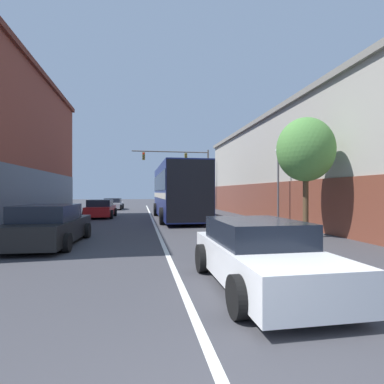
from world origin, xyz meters
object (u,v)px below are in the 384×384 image
at_px(parked_car_left_near, 101,209).
at_px(street_lamp, 278,181).
at_px(street_tree_near, 306,150).
at_px(parked_car_left_far, 113,204).
at_px(bus, 178,190).
at_px(hatchback_foreground, 259,255).
at_px(parked_car_left_mid, 49,226).
at_px(traffic_signal_gantry, 186,166).

height_order(parked_car_left_near, street_lamp, street_lamp).
xyz_separation_m(street_lamp, street_tree_near, (-0.75, -4.06, 1.13)).
bearing_deg(parked_car_left_near, parked_car_left_far, 1.52).
bearing_deg(bus, hatchback_foreground, 178.79).
distance_m(parked_car_left_near, parked_car_left_far, 10.54).
bearing_deg(parked_car_left_mid, hatchback_foreground, -133.47).
bearing_deg(parked_car_left_far, traffic_signal_gantry, -98.67).
relative_size(bus, street_tree_near, 2.14).
height_order(hatchback_foreground, street_tree_near, street_tree_near).
height_order(bus, street_tree_near, street_tree_near).
xyz_separation_m(bus, parked_car_left_far, (-5.48, 12.80, -1.46)).
bearing_deg(traffic_signal_gantry, street_lamp, -80.79).
bearing_deg(traffic_signal_gantry, street_tree_near, -84.66).
bearing_deg(traffic_signal_gantry, parked_car_left_near, -130.26).
xyz_separation_m(bus, street_lamp, (4.97, -5.09, 0.45)).
bearing_deg(parked_car_left_far, hatchback_foreground, -167.68).
xyz_separation_m(hatchback_foreground, street_lamp, (5.17, 9.85, 1.86)).
height_order(bus, parked_car_left_far, bus).
distance_m(bus, parked_car_left_near, 6.05).
bearing_deg(parked_car_left_far, bus, -155.29).
bearing_deg(hatchback_foreground, parked_car_left_far, 10.57).
relative_size(bus, parked_car_left_far, 2.65).
bearing_deg(street_tree_near, parked_car_left_mid, -179.41).
bearing_deg(parked_car_left_far, parked_car_left_mid, -179.11).
distance_m(parked_car_left_mid, street_tree_near, 10.38).
relative_size(hatchback_foreground, parked_car_left_mid, 0.89).
height_order(hatchback_foreground, traffic_signal_gantry, traffic_signal_gantry).
bearing_deg(street_tree_near, bus, 114.76).
distance_m(parked_car_left_mid, traffic_signal_gantry, 22.53).
distance_m(parked_car_left_near, street_lamp, 12.88).
bearing_deg(street_lamp, traffic_signal_gantry, 99.21).
height_order(parked_car_left_mid, traffic_signal_gantry, traffic_signal_gantry).
height_order(parked_car_left_far, street_lamp, street_lamp).
relative_size(parked_car_left_far, street_tree_near, 0.81).
distance_m(parked_car_left_far, traffic_signal_gantry, 8.92).
xyz_separation_m(parked_car_left_near, parked_car_left_mid, (-0.29, -11.52, 0.04)).
bearing_deg(parked_car_left_near, hatchback_foreground, -161.77).
bearing_deg(bus, parked_car_left_mid, 147.80).
height_order(street_lamp, street_tree_near, street_tree_near).
bearing_deg(parked_car_left_near, parked_car_left_mid, 179.85).
bearing_deg(street_tree_near, parked_car_left_near, 130.24).
bearing_deg(street_tree_near, parked_car_left_far, 113.83).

